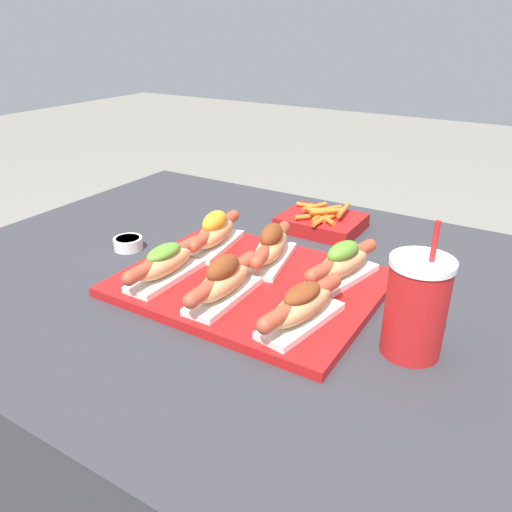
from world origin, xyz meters
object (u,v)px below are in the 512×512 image
Objects in this scene: serving_tray at (250,283)px; hot_dog_1 at (223,280)px; hot_dog_4 at (271,246)px; sauce_bowl at (128,243)px; hot_dog_2 at (302,306)px; drink_cup at (416,307)px; fries_basket at (321,222)px; hot_dog_0 at (165,263)px; hot_dog_3 at (215,232)px; hot_dog_5 at (342,263)px.

hot_dog_1 is at bearing -90.93° from serving_tray.
sauce_bowl is at bearing -167.03° from hot_dog_4.
drink_cup is at bearing 14.87° from hot_dog_2.
fries_basket is at bearing 91.22° from hot_dog_4.
fries_basket is (-0.01, 0.42, -0.03)m from hot_dog_1.
hot_dog_0 is 1.00× the size of hot_dog_1.
hot_dog_2 is at bearing -69.40° from fries_basket.
hot_dog_3 is at bearing 91.22° from hot_dog_0.
fries_basket is at bearing 121.92° from hot_dog_5.
hot_dog_1 is 0.15m from hot_dog_2.
hot_dog_5 is 0.48m from sauce_bowl.
hot_dog_4 is (0.13, 0.16, 0.00)m from hot_dog_0.
hot_dog_2 is 0.49m from sauce_bowl.
fries_basket is at bearing 130.46° from drink_cup.
hot_dog_4 is at bearing 90.53° from hot_dog_1.
serving_tray is at bearing 89.07° from hot_dog_1.
hot_dog_0 is (-0.14, -0.08, 0.04)m from serving_tray.
fries_basket is (0.13, 0.42, -0.03)m from hot_dog_0.
serving_tray is 0.10m from hot_dog_1.
serving_tray is 2.25× the size of hot_dog_3.
serving_tray is at bearing 30.84° from hot_dog_0.
serving_tray is 2.22× the size of hot_dog_0.
hot_dog_2 is 0.17m from hot_dog_5.
fries_basket is (-0.32, 0.38, -0.06)m from drink_cup.
hot_dog_1 and hot_dog_3 have the same top height.
hot_dog_0 is 0.33m from hot_dog_5.
hot_dog_1 is 1.12× the size of fries_basket.
hot_dog_4 is 0.33m from sauce_bowl.
hot_dog_2 is 0.17m from drink_cup.
hot_dog_1 is at bearing -130.54° from hot_dog_5.
drink_cup is at bearing -49.54° from fries_basket.
hot_dog_5 is (0.15, 0.17, -0.00)m from hot_dog_1.
hot_dog_3 reaches higher than fries_basket.
hot_dog_4 is at bearing 92.03° from serving_tray.
sauce_bowl is 0.29× the size of drink_cup.
hot_dog_4 is at bearing 50.81° from hot_dog_0.
hot_dog_5 is at bearing 9.47° from sauce_bowl.
hot_dog_3 is 1.01× the size of hot_dog_4.
hot_dog_5 is 1.09× the size of fries_basket.
hot_dog_1 is 1.02× the size of hot_dog_5.
fries_basket is (-0.15, 0.25, -0.03)m from hot_dog_5.
serving_tray is 2.27× the size of hot_dog_5.
sauce_bowl is at bearing -158.01° from hot_dog_3.
hot_dog_0 is 0.21m from hot_dog_4.
drink_cup reaches higher than hot_dog_0.
hot_dog_1 and hot_dog_4 have the same top height.
hot_dog_1 reaches higher than hot_dog_0.
hot_dog_4 is 1.00× the size of hot_dog_5.
serving_tray is 2.25× the size of hot_dog_2.
sauce_bowl is (-0.32, 0.09, -0.04)m from hot_dog_1.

